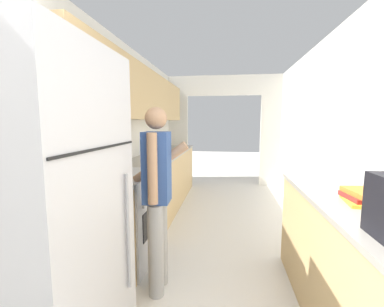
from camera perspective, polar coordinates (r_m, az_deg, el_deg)
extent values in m
cube|color=silver|center=(3.02, -19.98, 2.75)|extent=(0.06, 7.81, 2.50)
cube|color=tan|center=(3.88, -10.78, 12.55)|extent=(0.32, 4.07, 0.69)
cube|color=silver|center=(2.94, 32.39, 1.97)|extent=(0.06, 7.81, 2.50)
cube|color=silver|center=(6.14, -3.95, 3.03)|extent=(0.65, 0.06, 2.05)
cube|color=silver|center=(6.11, 17.90, 2.68)|extent=(0.65, 0.06, 2.05)
cube|color=silver|center=(6.06, 7.13, 14.79)|extent=(2.97, 0.06, 0.45)
cube|color=tan|center=(2.36, -21.51, -18.81)|extent=(0.60, 0.42, 0.89)
cube|color=gray|center=(2.19, -22.14, -7.89)|extent=(0.62, 0.44, 0.03)
cube|color=tan|center=(4.52, -6.21, -5.90)|extent=(0.60, 2.85, 0.89)
cube|color=gray|center=(4.44, -6.27, -0.05)|extent=(0.62, 2.86, 0.03)
cube|color=tan|center=(2.15, 33.95, -22.21)|extent=(0.60, 2.06, 0.89)
cube|color=gray|center=(1.97, 34.89, -10.30)|extent=(0.62, 2.09, 0.03)
cube|color=#B7B7BC|center=(1.65, -31.03, -12.91)|extent=(0.76, 0.82, 1.84)
cube|color=black|center=(1.35, -19.38, 1.17)|extent=(0.01, 0.79, 0.01)
cylinder|color=#99999E|center=(1.72, -14.00, -16.54)|extent=(0.02, 0.02, 0.74)
cube|color=#B7B7BC|center=(2.85, -15.19, -13.59)|extent=(0.62, 0.79, 0.93)
cube|color=black|center=(2.74, -8.95, -14.22)|extent=(0.01, 0.54, 0.28)
cylinder|color=#B7B7BC|center=(2.66, -8.63, -9.61)|extent=(0.02, 0.63, 0.02)
cube|color=#B7B7BC|center=(2.83, -20.95, -2.73)|extent=(0.04, 0.79, 0.14)
cylinder|color=#232328|center=(2.52, -14.47, -5.37)|extent=(0.16, 0.16, 0.01)
cylinder|color=#232328|center=(2.83, -11.80, -3.91)|extent=(0.16, 0.16, 0.01)
cylinder|color=#232328|center=(2.62, -19.52, -5.07)|extent=(0.16, 0.16, 0.01)
cylinder|color=#232328|center=(2.93, -16.39, -3.70)|extent=(0.16, 0.16, 0.01)
cylinder|color=#9E9E9E|center=(2.29, -8.05, -20.61)|extent=(0.14, 0.14, 0.78)
cylinder|color=#9E9E9E|center=(2.44, -7.07, -18.80)|extent=(0.14, 0.14, 0.78)
cube|color=#335193|center=(2.15, -7.84, -3.07)|extent=(0.22, 0.22, 0.59)
cylinder|color=tan|center=(2.01, -8.80, -3.38)|extent=(0.08, 0.08, 0.56)
cylinder|color=tan|center=(2.28, -7.00, -2.08)|extent=(0.51, 0.10, 0.39)
sphere|color=tan|center=(2.11, -8.02, 7.77)|extent=(0.18, 0.18, 0.18)
cube|color=gold|center=(2.03, 33.92, -8.92)|extent=(0.26, 0.30, 0.02)
cube|color=red|center=(2.04, 33.82, -8.09)|extent=(0.23, 0.25, 0.03)
cube|color=#C67028|center=(2.02, 33.94, -7.36)|extent=(0.20, 0.30, 0.03)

